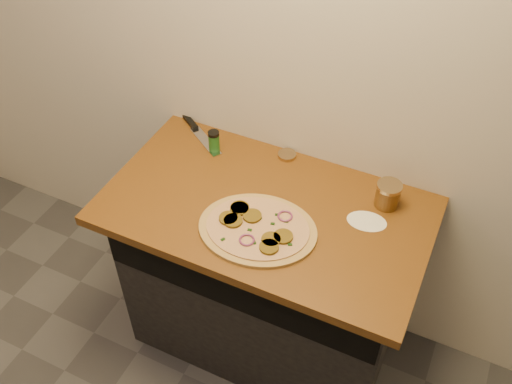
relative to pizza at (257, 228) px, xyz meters
The scene contains 8 objects.
cabinet 0.51m from the pizza, 98.46° to the left, with size 1.10×0.60×0.86m, color black.
countertop 0.13m from the pizza, 100.44° to the left, with size 1.20×0.70×0.04m, color brown.
pizza is the anchor object (origin of this frame).
chefs_knife 0.62m from the pizza, 139.64° to the left, with size 0.28×0.20×0.02m.
mason_jar_lid 0.42m from the pizza, 98.72° to the left, with size 0.07×0.07×0.02m, color tan.
salsa_jar 0.49m from the pizza, 40.53° to the left, with size 0.09×0.09×0.10m.
spice_shaker 0.48m from the pizza, 136.89° to the left, with size 0.05×0.05×0.09m.
flour_spill 0.39m from the pizza, 31.70° to the left, with size 0.14×0.14×0.00m, color white.
Camera 1 is at (0.60, 0.08, 2.39)m, focal length 40.00 mm.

